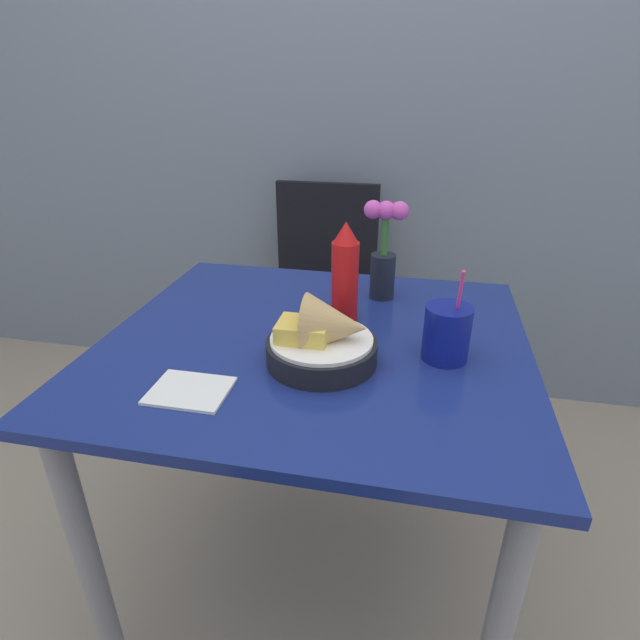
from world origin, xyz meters
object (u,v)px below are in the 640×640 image
chair_far_window (323,284)px  drink_cup (447,335)px  flower_vase (384,252)px  ketchup_bottle (345,274)px  food_basket (325,340)px

chair_far_window → drink_cup: (0.43, -0.88, 0.27)m
drink_cup → flower_vase: 0.34m
drink_cup → ketchup_bottle: bearing=148.4°
ketchup_bottle → food_basket: bearing=-91.3°
food_basket → ketchup_bottle: (0.00, 0.21, 0.06)m
chair_far_window → flower_vase: size_ratio=3.63×
ketchup_bottle → chair_far_window: bearing=105.1°
drink_cup → flower_vase: size_ratio=0.80×
ketchup_bottle → drink_cup: size_ratio=1.17×
food_basket → ketchup_bottle: ketchup_bottle is taller
flower_vase → drink_cup: bearing=-61.9°
ketchup_bottle → drink_cup: bearing=-31.6°
food_basket → ketchup_bottle: bearing=88.7°
chair_far_window → ketchup_bottle: 0.83m
food_basket → drink_cup: bearing=15.7°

